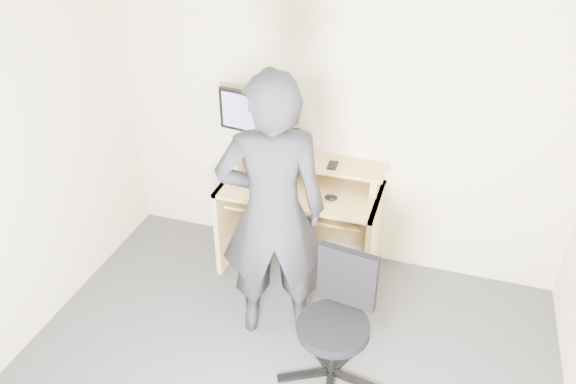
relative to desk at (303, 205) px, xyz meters
The scene contains 12 objects.
back_wall 0.76m from the desk, 47.89° to the left, with size 3.50×0.02×2.50m, color beige.
desk is the anchor object (origin of this frame).
monitor 0.80m from the desk, 169.88° to the left, with size 0.51×0.14×0.48m.
external_drive 0.49m from the desk, 136.83° to the left, with size 0.07×0.13×0.20m, color black.
travel_mug 0.46m from the desk, 104.23° to the left, with size 0.08×0.08×0.18m, color #BAB9BE.
smartphone 0.43m from the desk, ahead, with size 0.07×0.13×0.01m, color black.
charger 0.45m from the desk, behind, with size 0.04×0.04×0.04m, color black.
headphones 0.46m from the desk, 154.86° to the left, with size 0.16×0.16×0.02m, color silver.
keyboard 0.21m from the desk, 85.78° to the right, with size 0.46×0.18×0.03m, color black.
mouse 0.38m from the desk, 34.81° to the right, with size 0.10×0.06×0.04m, color black.
office_chair 1.15m from the desk, 62.98° to the right, with size 0.67×0.67×0.85m.
person 0.86m from the desk, 89.16° to the right, with size 0.70×0.46×1.91m, color black.
Camera 1 is at (0.79, -2.00, 2.92)m, focal length 35.00 mm.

